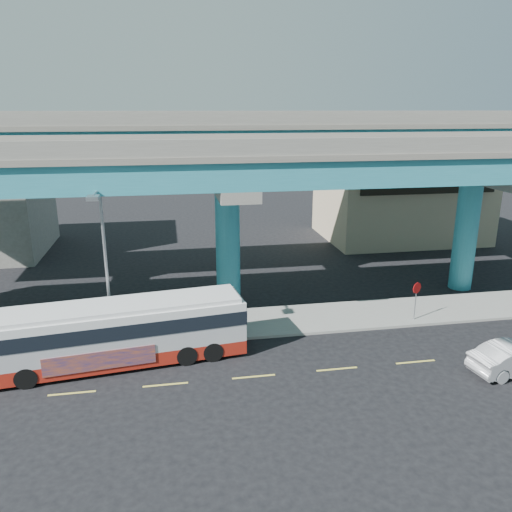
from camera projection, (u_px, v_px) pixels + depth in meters
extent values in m
plane|color=black|center=(253.00, 373.00, 23.21)|extent=(120.00, 120.00, 0.00)
cube|color=gray|center=(236.00, 324.00, 28.38)|extent=(70.00, 4.00, 0.15)
cube|color=#D8C64C|center=(72.00, 393.00, 21.59)|extent=(2.00, 0.12, 0.01)
cube|color=#D8C64C|center=(166.00, 385.00, 22.26)|extent=(2.00, 0.12, 0.01)
cube|color=#D8C64C|center=(254.00, 377.00, 22.93)|extent=(2.00, 0.12, 0.01)
cube|color=#D8C64C|center=(337.00, 369.00, 23.60)|extent=(2.00, 0.12, 0.01)
cube|color=#D8C64C|center=(415.00, 362.00, 24.27)|extent=(2.00, 0.12, 0.01)
cube|color=#D8C64C|center=(490.00, 355.00, 24.93)|extent=(2.00, 0.12, 0.01)
cylinder|color=teal|center=(228.00, 246.00, 30.66)|extent=(1.50, 1.50, 7.40)
cube|color=gray|center=(227.00, 181.00, 29.52)|extent=(2.00, 12.00, 0.60)
cube|color=gray|center=(220.00, 160.00, 32.57)|extent=(1.80, 5.00, 1.20)
cylinder|color=teal|center=(465.00, 235.00, 33.33)|extent=(1.50, 1.50, 7.40)
cube|color=gray|center=(473.00, 175.00, 32.20)|extent=(2.00, 12.00, 0.60)
cube|color=gray|center=(445.00, 156.00, 35.25)|extent=(1.80, 5.00, 1.20)
cube|color=teal|center=(235.00, 172.00, 25.94)|extent=(52.00, 5.00, 1.40)
cube|color=gray|center=(234.00, 155.00, 25.69)|extent=(52.00, 5.40, 0.30)
cube|color=gray|center=(241.00, 148.00, 23.18)|extent=(52.00, 0.25, 0.80)
cube|color=gray|center=(228.00, 141.00, 27.90)|extent=(52.00, 0.25, 0.80)
cube|color=teal|center=(220.00, 140.00, 32.20)|extent=(52.00, 5.00, 1.40)
cube|color=gray|center=(220.00, 126.00, 31.96)|extent=(52.00, 5.40, 0.30)
cube|color=gray|center=(224.00, 118.00, 29.45)|extent=(52.00, 0.25, 0.80)
cube|color=gray|center=(216.00, 117.00, 34.17)|extent=(52.00, 0.25, 0.80)
cube|color=tan|center=(400.00, 201.00, 46.94)|extent=(14.00, 10.00, 7.00)
cube|color=black|center=(429.00, 187.00, 41.53)|extent=(12.00, 0.25, 1.20)
cube|color=maroon|center=(122.00, 352.00, 24.07)|extent=(12.06, 3.96, 0.69)
cube|color=silver|center=(120.00, 332.00, 23.76)|extent=(12.06, 3.96, 1.48)
cube|color=black|center=(119.00, 322.00, 23.62)|extent=(12.13, 4.02, 0.69)
cube|color=silver|center=(118.00, 312.00, 23.47)|extent=(12.06, 3.96, 0.39)
cube|color=silver|center=(118.00, 306.00, 23.38)|extent=(11.63, 3.66, 0.20)
cube|color=black|center=(240.00, 311.00, 25.34)|extent=(0.34, 2.26, 1.18)
cube|color=navy|center=(100.00, 361.00, 22.51)|extent=(4.90, 0.66, 0.89)
cylinder|color=black|center=(26.00, 378.00, 21.88)|extent=(1.02, 0.42, 0.99)
cylinder|color=black|center=(32.00, 355.00, 23.95)|extent=(1.02, 0.42, 0.99)
cylinder|color=black|center=(187.00, 355.00, 23.88)|extent=(1.02, 0.42, 0.99)
cylinder|color=black|center=(179.00, 336.00, 25.96)|extent=(1.02, 0.42, 0.99)
cylinder|color=black|center=(213.00, 352.00, 24.24)|extent=(1.02, 0.42, 0.99)
cylinder|color=black|center=(204.00, 332.00, 26.32)|extent=(1.02, 0.42, 0.99)
imported|color=#2D2E32|center=(28.00, 326.00, 26.41)|extent=(2.93, 4.21, 1.23)
cylinder|color=gray|center=(106.00, 268.00, 24.66)|extent=(0.16, 0.16, 8.28)
cylinder|color=gray|center=(96.00, 192.00, 22.49)|extent=(0.12, 2.24, 0.12)
cube|color=gray|center=(93.00, 198.00, 21.45)|extent=(0.50, 0.70, 0.18)
cylinder|color=gray|center=(415.00, 303.00, 28.56)|extent=(0.06, 0.06, 1.97)
cylinder|color=#B20A0A|center=(417.00, 288.00, 28.26)|extent=(0.63, 0.30, 0.68)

